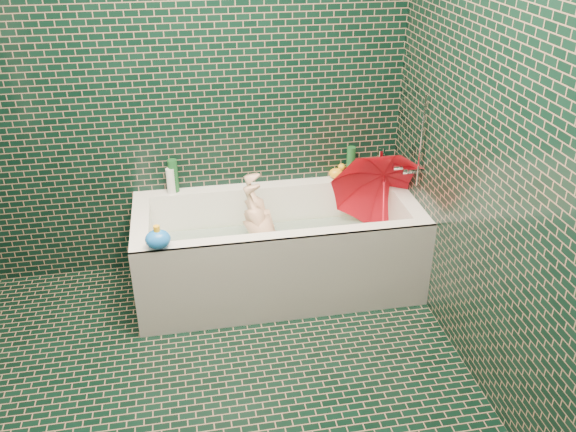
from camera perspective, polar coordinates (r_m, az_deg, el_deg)
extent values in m
plane|color=black|center=(3.09, -6.22, -18.00)|extent=(2.80, 2.80, 0.00)
plane|color=black|center=(3.67, -9.23, 12.62)|extent=(2.80, 0.00, 2.80)
plane|color=black|center=(2.72, 20.76, 5.42)|extent=(0.00, 2.80, 2.80)
cube|color=white|center=(3.86, -0.94, -5.46)|extent=(1.70, 0.75, 0.15)
cube|color=white|center=(3.99, -1.75, 0.38)|extent=(1.70, 0.10, 0.40)
cube|color=white|center=(3.44, -0.06, -4.65)|extent=(1.70, 0.10, 0.40)
cube|color=white|center=(3.91, 10.68, -0.82)|extent=(0.10, 0.55, 0.40)
cube|color=white|center=(3.69, -13.34, -3.04)|extent=(0.10, 0.55, 0.40)
cube|color=white|center=(3.45, 0.06, -6.05)|extent=(1.70, 0.02, 0.55)
cube|color=green|center=(3.82, -0.95, -4.45)|extent=(1.35, 0.47, 0.01)
cube|color=silver|center=(3.74, -0.96, -2.60)|extent=(1.48, 0.53, 0.00)
cylinder|color=silver|center=(3.75, 11.62, 4.28)|extent=(0.14, 0.05, 0.05)
cylinder|color=silver|center=(3.77, 10.16, 4.58)|extent=(0.05, 0.04, 0.04)
cylinder|color=silver|center=(3.58, 12.38, 6.83)|extent=(0.01, 0.01, 0.55)
imported|color=#E1AD8C|center=(3.73, -1.93, -2.56)|extent=(0.93, 0.49, 0.39)
imported|color=red|center=(3.70, 8.92, 1.06)|extent=(0.90, 0.93, 0.83)
imported|color=white|center=(4.04, 8.41, 3.56)|extent=(0.10, 0.10, 0.25)
imported|color=#451E71|center=(4.09, 9.12, 3.83)|extent=(0.12, 0.12, 0.21)
imported|color=#154C22|center=(4.03, 7.05, 3.59)|extent=(0.12, 0.12, 0.15)
cylinder|color=#154C22|center=(3.94, 5.88, 4.91)|extent=(0.06, 0.06, 0.23)
cylinder|color=silver|center=(4.03, 8.64, 4.94)|extent=(0.06, 0.06, 0.18)
cylinder|color=#154C22|center=(3.84, -10.67, 3.72)|extent=(0.08, 0.08, 0.21)
cylinder|color=white|center=(3.83, -10.92, 3.24)|extent=(0.07, 0.07, 0.16)
ellipsoid|color=yellow|center=(3.98, 4.50, 4.02)|extent=(0.09, 0.08, 0.07)
sphere|color=yellow|center=(3.98, 5.03, 4.61)|extent=(0.05, 0.05, 0.05)
cone|color=orange|center=(3.98, 5.35, 4.60)|extent=(0.02, 0.02, 0.02)
ellipsoid|color=blue|center=(3.26, -12.08, -2.14)|extent=(0.17, 0.16, 0.10)
cylinder|color=yellow|center=(3.23, -12.18, -1.21)|extent=(0.03, 0.03, 0.04)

